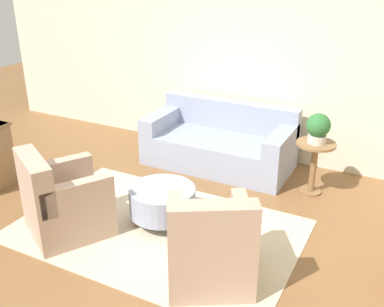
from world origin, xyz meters
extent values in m
plane|color=brown|center=(0.00, 0.00, 0.00)|extent=(16.00, 16.00, 0.00)
cube|color=beige|center=(0.00, 2.53, 1.40)|extent=(8.95, 0.12, 2.80)
cube|color=beige|center=(0.00, 0.00, 0.01)|extent=(3.08, 2.00, 0.01)
cube|color=#8E99B2|center=(-0.10, 1.86, 0.22)|extent=(2.07, 0.99, 0.44)
cube|color=#8E99B2|center=(-0.10, 2.26, 0.66)|extent=(2.07, 0.20, 0.43)
cube|color=#8E99B2|center=(-1.02, 1.84, 0.56)|extent=(0.24, 0.95, 0.23)
cube|color=#8E99B2|center=(0.81, 1.84, 0.56)|extent=(0.24, 0.95, 0.23)
cube|color=olive|center=(-0.10, 1.40, 0.03)|extent=(1.87, 0.05, 0.06)
cube|color=tan|center=(-0.85, -0.45, 0.23)|extent=(1.06, 1.08, 0.43)
cube|color=tan|center=(-1.00, -0.71, 0.70)|extent=(0.76, 0.56, 0.52)
cube|color=tan|center=(-0.57, -0.59, 0.59)|extent=(0.51, 0.73, 0.29)
cube|color=tan|center=(-1.10, -0.28, 0.59)|extent=(0.51, 0.73, 0.29)
cube|color=olive|center=(-0.66, -0.13, 0.04)|extent=(0.62, 0.39, 0.06)
cube|color=tan|center=(0.85, -0.45, 0.23)|extent=(1.06, 1.08, 0.43)
cube|color=tan|center=(1.00, -0.71, 0.70)|extent=(0.76, 0.56, 0.52)
cube|color=tan|center=(1.10, -0.28, 0.59)|extent=(0.51, 0.73, 0.29)
cube|color=tan|center=(0.57, -0.59, 0.59)|extent=(0.51, 0.73, 0.29)
cube|color=olive|center=(0.66, -0.13, 0.04)|extent=(0.62, 0.39, 0.06)
cylinder|color=#8E99B2|center=(-0.03, 0.17, 0.28)|extent=(0.75, 0.75, 0.31)
cylinder|color=olive|center=(-0.25, -0.05, 0.07)|extent=(0.05, 0.05, 0.12)
cylinder|color=olive|center=(0.19, -0.05, 0.07)|extent=(0.05, 0.05, 0.12)
cylinder|color=olive|center=(-0.25, 0.40, 0.07)|extent=(0.05, 0.05, 0.12)
cylinder|color=olive|center=(0.19, 0.40, 0.07)|extent=(0.05, 0.05, 0.12)
cylinder|color=olive|center=(1.30, 1.66, 0.68)|extent=(0.49, 0.49, 0.03)
cylinder|color=olive|center=(1.30, 1.66, 0.33)|extent=(0.08, 0.08, 0.66)
cylinder|color=olive|center=(1.30, 1.66, 0.01)|extent=(0.27, 0.27, 0.03)
cylinder|color=beige|center=(1.30, 1.66, 0.75)|extent=(0.22, 0.22, 0.11)
sphere|color=#2D6B33|center=(1.30, 1.66, 0.92)|extent=(0.29, 0.29, 0.29)
camera|label=1|loc=(2.29, -3.58, 2.80)|focal=42.00mm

